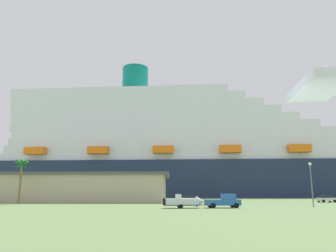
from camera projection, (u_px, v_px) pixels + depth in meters
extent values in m
plane|color=#567042|center=(183.00, 200.00, 89.92)|extent=(600.00, 600.00, 0.00)
cube|color=#1E2D4C|center=(196.00, 180.00, 136.29)|extent=(182.74, 41.86, 14.30)
cube|color=white|center=(196.00, 159.00, 138.00)|extent=(160.88, 38.14, 3.09)
cube|color=white|center=(188.00, 152.00, 138.87)|extent=(149.99, 37.39, 3.09)
cube|color=white|center=(179.00, 145.00, 139.75)|extent=(139.67, 36.55, 3.09)
cube|color=white|center=(171.00, 138.00, 140.62)|extent=(130.12, 35.42, 3.09)
cube|color=white|center=(163.00, 131.00, 141.50)|extent=(125.75, 34.35, 3.09)
cube|color=white|center=(155.00, 125.00, 142.37)|extent=(118.43, 33.38, 3.09)
cube|color=white|center=(147.00, 118.00, 143.25)|extent=(112.12, 32.42, 3.09)
cube|color=white|center=(139.00, 112.00, 144.13)|extent=(106.05, 31.72, 3.09)
cube|color=white|center=(131.00, 105.00, 145.00)|extent=(99.63, 30.96, 3.09)
cube|color=white|center=(123.00, 99.00, 145.88)|extent=(93.05, 30.41, 3.09)
cube|color=white|center=(320.00, 87.00, 140.08)|extent=(19.96, 36.67, 4.00)
cylinder|color=#0C7266|center=(135.00, 82.00, 147.04)|extent=(12.30, 12.30, 12.92)
cylinder|color=silver|center=(327.00, 78.00, 140.60)|extent=(0.80, 0.80, 12.00)
cube|color=orange|center=(35.00, 151.00, 126.61)|extent=(8.15, 3.61, 2.80)
cube|color=orange|center=(98.00, 150.00, 124.72)|extent=(8.15, 3.61, 2.80)
cube|color=orange|center=(163.00, 150.00, 122.83)|extent=(8.15, 3.61, 2.80)
cube|color=orange|center=(230.00, 149.00, 120.93)|extent=(8.15, 3.61, 2.80)
cube|color=orange|center=(299.00, 148.00, 119.04)|extent=(8.15, 3.61, 2.80)
cube|color=#B7A88C|center=(52.00, 189.00, 82.64)|extent=(58.51, 25.27, 6.21)
cube|color=#4C4C51|center=(53.00, 176.00, 83.31)|extent=(60.85, 26.28, 0.60)
cube|color=#2659A5|center=(222.00, 202.00, 51.45)|extent=(5.83, 2.81, 0.90)
cube|color=#2659A5|center=(228.00, 197.00, 51.74)|extent=(2.27, 2.12, 0.90)
cube|color=#26333F|center=(232.00, 197.00, 51.81)|extent=(0.35, 1.68, 0.63)
cylinder|color=black|center=(232.00, 205.00, 52.57)|extent=(0.83, 0.40, 0.80)
cylinder|color=black|center=(236.00, 206.00, 50.62)|extent=(0.83, 0.40, 0.80)
cylinder|color=black|center=(210.00, 205.00, 52.11)|extent=(0.83, 0.40, 0.80)
cylinder|color=black|center=(213.00, 206.00, 50.17)|extent=(0.83, 0.40, 0.80)
cube|color=#595960|center=(182.00, 205.00, 50.56)|extent=(5.89, 2.54, 0.16)
cube|color=#595960|center=(203.00, 205.00, 50.97)|extent=(1.86, 0.40, 0.10)
cylinder|color=black|center=(179.00, 206.00, 51.43)|extent=(0.67, 0.31, 0.64)
cylinder|color=black|center=(181.00, 206.00, 49.57)|extent=(0.67, 0.31, 0.64)
cube|color=silver|center=(182.00, 202.00, 50.67)|extent=(5.41, 2.65, 0.90)
cone|color=silver|center=(200.00, 202.00, 51.03)|extent=(1.44, 1.87, 1.71)
cube|color=silver|center=(178.00, 196.00, 50.76)|extent=(0.94, 1.11, 0.70)
cube|color=black|center=(164.00, 202.00, 50.33)|extent=(0.43, 0.55, 1.10)
cylinder|color=brown|center=(20.00, 184.00, 66.43)|extent=(0.45, 0.45, 7.93)
cone|color=#1E6628|center=(24.00, 165.00, 67.25)|extent=(0.97, 2.93, 1.86)
cone|color=#1E6628|center=(24.00, 165.00, 67.50)|extent=(2.56, 2.54, 1.73)
cone|color=#1E6628|center=(22.00, 165.00, 67.61)|extent=(2.82, 1.17, 2.21)
cone|color=#1E6628|center=(22.00, 165.00, 67.55)|extent=(2.69, 2.14, 2.15)
cone|color=#1E6628|center=(20.00, 165.00, 67.29)|extent=(1.09, 2.93, 1.91)
cone|color=#1E6628|center=(20.00, 164.00, 66.91)|extent=(2.57, 2.07, 2.37)
cone|color=#1E6628|center=(21.00, 164.00, 66.83)|extent=(2.89, 0.79, 1.88)
cone|color=#1E6628|center=(22.00, 164.00, 66.90)|extent=(2.59, 2.18, 2.26)
sphere|color=#1E6628|center=(22.00, 165.00, 67.21)|extent=(1.10, 1.10, 1.10)
cylinder|color=slate|center=(312.00, 185.00, 58.22)|extent=(0.20, 0.20, 7.25)
sphere|color=#F9F2CC|center=(310.00, 164.00, 58.98)|extent=(0.56, 0.56, 0.56)
cube|color=silver|center=(327.00, 199.00, 74.24)|extent=(4.47, 2.48, 0.70)
cube|color=#1E232D|center=(325.00, 197.00, 74.33)|extent=(2.61, 1.99, 0.55)
cylinder|color=black|center=(330.00, 201.00, 75.24)|extent=(0.69, 0.32, 0.66)
cylinder|color=black|center=(335.00, 201.00, 73.48)|extent=(0.69, 0.32, 0.66)
cylinder|color=black|center=(319.00, 201.00, 74.86)|extent=(0.69, 0.32, 0.66)
cylinder|color=black|center=(324.00, 201.00, 73.10)|extent=(0.69, 0.32, 0.66)
cube|color=white|center=(189.00, 200.00, 73.31)|extent=(4.32, 2.02, 0.70)
cube|color=#1E232D|center=(190.00, 197.00, 73.44)|extent=(2.45, 1.74, 0.55)
cylinder|color=black|center=(183.00, 201.00, 72.32)|extent=(0.67, 0.26, 0.66)
cylinder|color=black|center=(183.00, 201.00, 74.07)|extent=(0.67, 0.26, 0.66)
cylinder|color=black|center=(196.00, 201.00, 72.40)|extent=(0.67, 0.26, 0.66)
cylinder|color=black|center=(195.00, 201.00, 74.16)|extent=(0.67, 0.26, 0.66)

